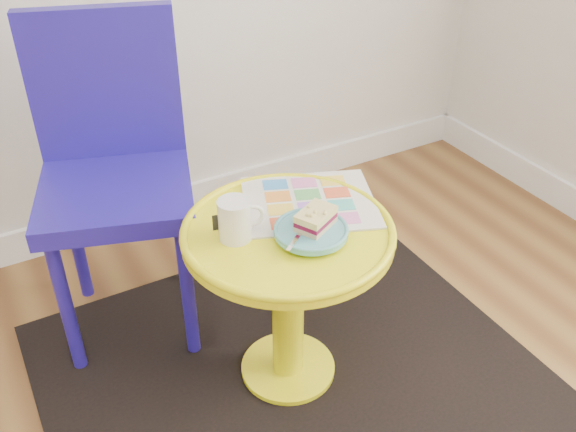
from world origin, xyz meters
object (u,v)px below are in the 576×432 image
side_table (288,274)px  mug (235,219)px  chair (113,161)px  newspaper (309,202)px  plate (311,232)px

side_table → mug: 0.23m
chair → newspaper: chair is taller
chair → plate: (0.31, -0.53, -0.02)m
side_table → chair: bearing=120.6°
mug → plate: (0.15, -0.09, -0.04)m
side_table → mug: size_ratio=4.66×
side_table → mug: mug is taller
chair → newspaper: size_ratio=2.74×
side_table → newspaper: bearing=36.1°
plate → mug: bearing=150.3°
side_table → plate: 0.17m
newspaper → plate: (-0.07, -0.13, 0.02)m
side_table → plate: size_ratio=2.94×
chair → mug: chair is taller
mug → side_table: bearing=-0.7°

